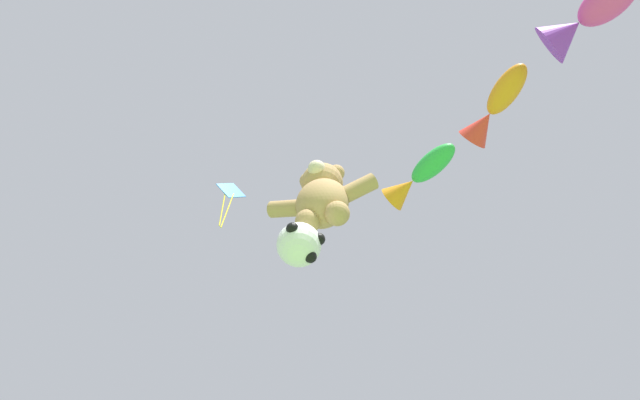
{
  "coord_description": "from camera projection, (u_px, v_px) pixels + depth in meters",
  "views": [
    {
      "loc": [
        2.13,
        1.57,
        1.19
      ],
      "look_at": [
        0.76,
        5.99,
        10.9
      ],
      "focal_mm": 35.0,
      "sensor_mm": 36.0,
      "label": 1
    }
  ],
  "objects": [
    {
      "name": "teddy_bear_kite",
      "position": [
        322.0,
        196.0,
        12.93
      ],
      "size": [
        2.39,
        1.05,
        2.42
      ],
      "color": "tan"
    },
    {
      "name": "soccer_ball_kite",
      "position": [
        300.0,
        245.0,
        11.32
      ],
      "size": [
        0.91,
        0.91,
        0.84
      ],
      "color": "white"
    },
    {
      "name": "fish_kite_emerald",
      "position": [
        417.0,
        177.0,
        15.75
      ],
      "size": [
        2.16,
        1.57,
        0.73
      ],
      "color": "green"
    },
    {
      "name": "fish_kite_tangerine",
      "position": [
        494.0,
        108.0,
        15.47
      ],
      "size": [
        2.08,
        2.03,
        0.78
      ],
      "color": "orange"
    },
    {
      "name": "fish_kite_magenta",
      "position": [
        586.0,
        18.0,
        14.03
      ],
      "size": [
        2.44,
        1.75,
        1.04
      ],
      "color": "#E53F9E"
    },
    {
      "name": "diamond_kite",
      "position": [
        229.0,
        196.0,
        16.2
      ],
      "size": [
        0.64,
        0.6,
        2.76
      ],
      "color": "blue"
    }
  ]
}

